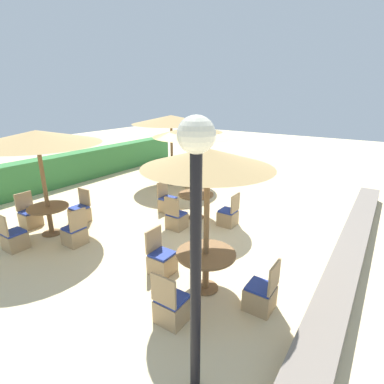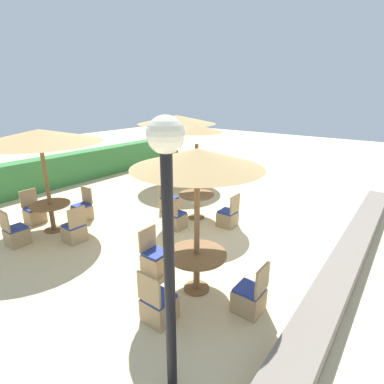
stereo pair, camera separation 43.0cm
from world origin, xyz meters
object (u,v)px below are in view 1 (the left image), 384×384
(patio_chair_back_right_south, at_px, (194,181))
(round_table_front_left, at_px, (206,260))
(patio_chair_back_right_east, at_px, (186,172))
(round_table_back_left, at_px, (49,213))
(patio_chair_back_left_east, at_px, (80,213))
(parasol_front_left, at_px, (208,159))
(lamp_post, at_px, (196,215))
(patio_chair_center_north, at_px, (168,203))
(round_table_center, at_px, (196,199))
(parasol_center, at_px, (196,131))
(patio_chair_center_west, at_px, (176,219))
(patio_chair_front_left_south, at_px, (261,295))
(patio_chair_center_south, at_px, (228,216))
(parasol_back_right, at_px, (171,120))
(parasol_back_left, at_px, (36,137))
(patio_chair_back_left_north, at_px, (30,217))
(patio_chair_back_left_west, at_px, (14,239))
(round_table_back_right, at_px, (172,170))
(patio_chair_front_left_west, at_px, (172,307))
(patio_chair_front_left_north, at_px, (162,261))
(patio_chair_back_left_south, at_px, (75,234))

(patio_chair_back_right_south, xyz_separation_m, round_table_front_left, (-5.10, -3.65, 0.34))
(patio_chair_back_right_east, height_order, round_table_back_left, patio_chair_back_right_east)
(patio_chair_back_left_east, relative_size, parasol_front_left, 0.35)
(lamp_post, distance_m, patio_chair_center_north, 6.33)
(round_table_center, height_order, parasol_front_left, parasol_front_left)
(round_table_center, xyz_separation_m, patio_chair_back_left_east, (-2.07, 2.57, -0.31))
(parasol_center, xyz_separation_m, patio_chair_center_west, (-0.92, 0.03, -2.25))
(round_table_back_left, height_order, patio_chair_front_left_south, patio_chair_front_left_south)
(patio_chair_center_south, bearing_deg, patio_chair_back_left_east, 120.47)
(parasol_back_right, height_order, round_table_center, parasol_back_right)
(parasol_back_right, distance_m, patio_chair_center_south, 4.93)
(patio_chair_center_north, height_order, parasol_back_left, parasol_back_left)
(patio_chair_back_left_north, bearing_deg, parasol_front_left, 93.16)
(patio_chair_back_left_east, distance_m, parasol_front_left, 5.12)
(parasol_center, height_order, patio_chair_center_west, parasol_center)
(round_table_back_left, xyz_separation_m, patio_chair_back_left_east, (0.92, 0.03, -0.31))
(parasol_back_right, height_order, patio_chair_center_north, parasol_back_right)
(patio_chair_center_west, xyz_separation_m, patio_chair_back_left_west, (-3.02, 2.47, 0.00))
(parasol_center, bearing_deg, round_table_back_right, 48.57)
(patio_chair_front_left_west, bearing_deg, round_table_front_left, 89.60)
(lamp_post, xyz_separation_m, patio_chair_center_south, (4.58, 1.92, -2.09))
(lamp_post, distance_m, patio_chair_center_south, 5.39)
(parasol_front_left, height_order, round_table_front_left, parasol_front_left)
(parasol_front_left, bearing_deg, patio_chair_front_left_north, 92.04)
(patio_chair_back_left_west, bearing_deg, patio_chair_back_left_south, 44.29)
(parasol_back_right, relative_size, round_table_back_right, 2.87)
(parasol_back_right, bearing_deg, patio_chair_front_left_south, -131.24)
(parasol_back_right, height_order, patio_chair_back_right_south, parasol_back_right)
(patio_chair_back_left_south, xyz_separation_m, patio_chair_front_left_south, (0.33, -4.59, 0.00))
(lamp_post, height_order, patio_chair_front_left_south, lamp_post)
(patio_chair_back_left_west, bearing_deg, patio_chair_back_left_east, 92.26)
(round_table_back_right, xyz_separation_m, parasol_center, (-2.37, -2.68, 1.96))
(round_table_center, height_order, patio_chair_front_left_south, patio_chair_front_left_south)
(parasol_front_left, bearing_deg, patio_chair_back_left_east, 81.89)
(round_table_back_right, height_order, parasol_back_left, parasol_back_left)
(patio_chair_front_left_west, bearing_deg, patio_chair_front_left_south, 45.11)
(lamp_post, height_order, patio_chair_back_right_east, lamp_post)
(patio_chair_back_right_south, bearing_deg, patio_chair_front_left_west, -149.23)
(patio_chair_back_left_east, height_order, parasol_front_left, parasol_front_left)
(patio_chair_center_north, xyz_separation_m, parasol_back_left, (-2.93, 1.54, 2.24))
(patio_chair_back_left_south, xyz_separation_m, patio_chair_front_left_north, (0.24, -2.50, 0.00))
(round_table_back_left, relative_size, round_table_front_left, 0.92)
(patio_chair_back_right_east, bearing_deg, round_table_back_left, 91.54)
(patio_chair_center_north, bearing_deg, parasol_back_right, -145.38)
(round_table_back_right, xyz_separation_m, round_table_center, (-2.37, -2.68, 0.01))
(patio_chair_center_north, relative_size, patio_chair_front_left_south, 1.00)
(lamp_post, xyz_separation_m, patio_chair_center_west, (3.61, 2.98, -2.09))
(patio_chair_center_west, bearing_deg, lamp_post, -50.44)
(parasol_center, height_order, round_table_back_left, parasol_center)
(patio_chair_center_north, height_order, round_table_front_left, patio_chair_center_north)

